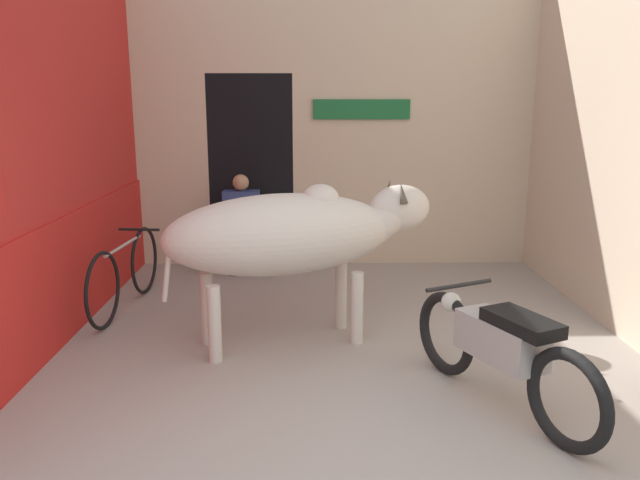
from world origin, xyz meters
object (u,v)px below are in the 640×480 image
cow (294,233)px  shopkeeper_seated (241,222)px  bicycle (126,273)px  motorcycle_near (500,348)px  plastic_stool (275,250)px

cow → shopkeeper_seated: size_ratio=2.02×
bicycle → shopkeeper_seated: bearing=52.4°
cow → motorcycle_near: bearing=-39.8°
bicycle → plastic_stool: bearing=45.6°
motorcycle_near → shopkeeper_seated: shopkeeper_seated is taller
cow → bicycle: 2.03m
plastic_stool → shopkeeper_seated: bearing=-163.0°
motorcycle_near → bicycle: size_ratio=0.95×
motorcycle_near → bicycle: 3.78m
bicycle → motorcycle_near: bearing=-33.6°
motorcycle_near → shopkeeper_seated: bearing=121.8°
shopkeeper_seated → cow: bearing=-72.8°
motorcycle_near → bicycle: motorcycle_near is taller
shopkeeper_seated → bicycle: bearing=-127.6°
cow → shopkeeper_seated: cow is taller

